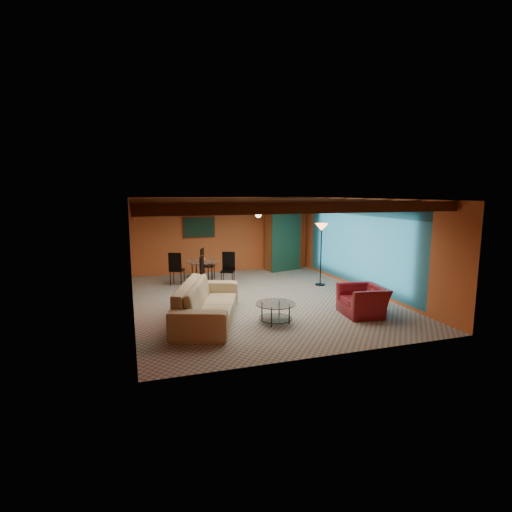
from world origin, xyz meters
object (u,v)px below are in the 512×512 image
object	(u,v)px
sofa	(208,302)
coffee_table	(275,313)
dining_table	(202,269)
potted_plant	(283,204)
vase	(202,249)
floor_lamp	(321,254)
armchair	(363,301)
armoire	(283,240)

from	to	relation	value
sofa	coffee_table	bearing A→B (deg)	-95.11
dining_table	potted_plant	bearing A→B (deg)	25.70
sofa	coffee_table	xyz separation A→B (m)	(1.39, -0.64, -0.20)
potted_plant	vase	xyz separation A→B (m)	(-3.35, -1.61, -1.31)
vase	floor_lamp	bearing A→B (deg)	-17.98
potted_plant	vase	distance (m)	3.94
sofa	floor_lamp	world-z (taller)	floor_lamp
armchair	dining_table	world-z (taller)	dining_table
dining_table	floor_lamp	world-z (taller)	floor_lamp
coffee_table	armoire	distance (m)	6.29
sofa	dining_table	xyz separation A→B (m)	(0.50, 3.46, 0.10)
dining_table	armoire	distance (m)	3.76
potted_plant	floor_lamp	bearing A→B (deg)	-86.72
sofa	vase	distance (m)	3.57
armchair	vase	size ratio (longest dim) A/B	5.66
coffee_table	potted_plant	distance (m)	6.61
armoire	dining_table	bearing A→B (deg)	-168.91
armoire	potted_plant	distance (m)	1.35
armchair	dining_table	size ratio (longest dim) A/B	0.53
potted_plant	coffee_table	bearing A→B (deg)	-113.33
dining_table	potted_plant	world-z (taller)	potted_plant
armchair	floor_lamp	size ratio (longest dim) A/B	0.55
sofa	dining_table	bearing A→B (deg)	11.42
vase	armchair	bearing A→B (deg)	-54.02
sofa	armchair	bearing A→B (deg)	-82.02
coffee_table	vase	distance (m)	4.30
armoire	floor_lamp	distance (m)	2.76
sofa	floor_lamp	size ratio (longest dim) A/B	1.51
armchair	dining_table	distance (m)	5.20
armoire	sofa	bearing A→B (deg)	-141.83
coffee_table	potted_plant	bearing A→B (deg)	66.67
armchair	armoire	distance (m)	5.87
sofa	coffee_table	world-z (taller)	sofa
coffee_table	armoire	bearing A→B (deg)	66.67
potted_plant	sofa	bearing A→B (deg)	-127.21
coffee_table	armchair	bearing A→B (deg)	-2.54
sofa	coffee_table	distance (m)	1.54
floor_lamp	potted_plant	size ratio (longest dim) A/B	3.82
coffee_table	potted_plant	size ratio (longest dim) A/B	1.74
sofa	potted_plant	size ratio (longest dim) A/B	5.78
sofa	floor_lamp	xyz separation A→B (m)	(4.01, 2.33, 0.54)
floor_lamp	potted_plant	world-z (taller)	potted_plant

